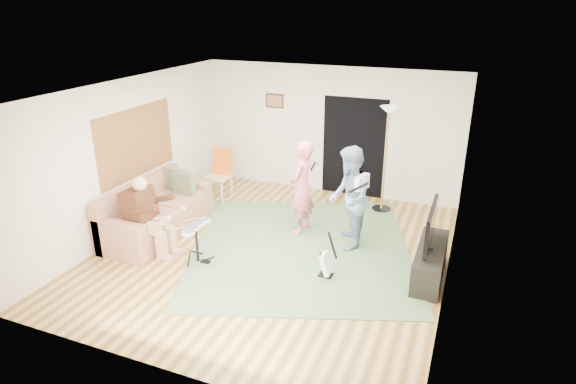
% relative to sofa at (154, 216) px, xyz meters
% --- Properties ---
extents(floor, '(6.00, 6.00, 0.00)m').
position_rel_sofa_xyz_m(floor, '(2.30, 0.10, -0.31)').
color(floor, brown).
rests_on(floor, ground).
extents(walls, '(5.50, 6.00, 2.70)m').
position_rel_sofa_xyz_m(walls, '(2.30, 0.10, 1.04)').
color(walls, beige).
rests_on(walls, floor).
extents(ceiling, '(6.00, 6.00, 0.00)m').
position_rel_sofa_xyz_m(ceiling, '(2.30, 0.10, 2.39)').
color(ceiling, white).
rests_on(ceiling, walls).
extents(window_blinds, '(0.00, 2.05, 2.05)m').
position_rel_sofa_xyz_m(window_blinds, '(-0.44, 0.30, 1.24)').
color(window_blinds, '#97612E').
rests_on(window_blinds, walls).
extents(doorway, '(2.10, 0.00, 2.10)m').
position_rel_sofa_xyz_m(doorway, '(2.85, 3.09, 0.74)').
color(doorway, black).
rests_on(doorway, walls).
extents(picture_frame, '(0.42, 0.03, 0.32)m').
position_rel_sofa_xyz_m(picture_frame, '(1.05, 3.09, 1.59)').
color(picture_frame, '#3F2314').
rests_on(picture_frame, walls).
extents(area_rug, '(4.68, 4.86, 0.02)m').
position_rel_sofa_xyz_m(area_rug, '(2.68, 0.38, -0.30)').
color(area_rug, '#4E6D42').
rests_on(area_rug, floor).
extents(sofa, '(0.93, 2.27, 0.92)m').
position_rel_sofa_xyz_m(sofa, '(0.00, 0.00, 0.00)').
color(sofa, '#A77053').
rests_on(sofa, floor).
extents(drummer, '(0.86, 0.48, 1.32)m').
position_rel_sofa_xyz_m(drummer, '(0.42, -0.65, 0.21)').
color(drummer, '#472314').
rests_on(drummer, sofa).
extents(drum_kit, '(0.37, 0.65, 0.67)m').
position_rel_sofa_xyz_m(drum_kit, '(1.30, -0.65, -0.01)').
color(drum_kit, black).
rests_on(drum_kit, floor).
extents(singer, '(0.44, 0.64, 1.69)m').
position_rel_sofa_xyz_m(singer, '(2.45, 1.02, 0.54)').
color(singer, '#DE6076').
rests_on(singer, floor).
extents(microphone, '(0.06, 0.06, 0.24)m').
position_rel_sofa_xyz_m(microphone, '(2.65, 1.02, 0.96)').
color(microphone, black).
rests_on(microphone, singer).
extents(guitarist, '(0.88, 1.01, 1.75)m').
position_rel_sofa_xyz_m(guitarist, '(3.38, 0.76, 0.57)').
color(guitarist, '#7287A7').
rests_on(guitarist, floor).
extents(guitar_held, '(0.31, 0.61, 0.26)m').
position_rel_sofa_xyz_m(guitar_held, '(3.58, 0.76, 0.89)').
color(guitar_held, silver).
rests_on(guitar_held, guitarist).
extents(guitar_spare, '(0.28, 0.25, 0.77)m').
position_rel_sofa_xyz_m(guitar_spare, '(3.36, -0.31, -0.09)').
color(guitar_spare, black).
rests_on(guitar_spare, floor).
extents(torchiere_lamp, '(0.37, 0.37, 2.09)m').
position_rel_sofa_xyz_m(torchiere_lamp, '(3.62, 2.50, 1.13)').
color(torchiere_lamp, black).
rests_on(torchiere_lamp, floor).
extents(dining_chair, '(0.47, 0.49, 1.07)m').
position_rel_sofa_xyz_m(dining_chair, '(0.31, 1.83, 0.08)').
color(dining_chair, '#D3BE89').
rests_on(dining_chair, floor).
extents(tv_cabinet, '(0.40, 1.40, 0.50)m').
position_rel_sofa_xyz_m(tv_cabinet, '(4.80, 0.27, -0.06)').
color(tv_cabinet, black).
rests_on(tv_cabinet, floor).
extents(television, '(0.06, 1.10, 0.60)m').
position_rel_sofa_xyz_m(television, '(4.75, 0.27, 0.54)').
color(television, black).
rests_on(television, tv_cabinet).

